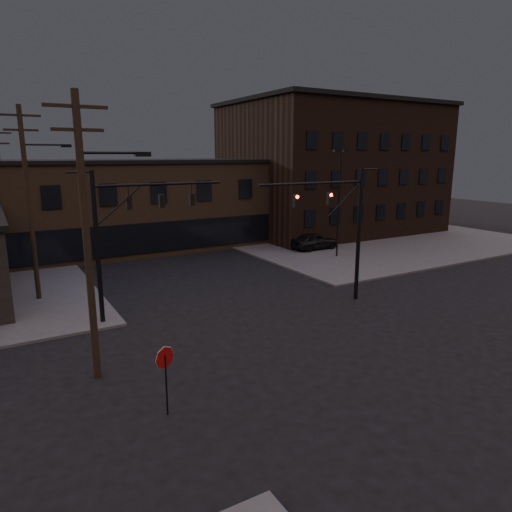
{
  "coord_description": "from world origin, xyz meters",
  "views": [
    {
      "loc": [
        -12.51,
        -15.71,
        8.73
      ],
      "look_at": [
        -0.63,
        4.58,
        3.5
      ],
      "focal_mm": 32.0,
      "sensor_mm": 36.0,
      "label": 1
    }
  ],
  "objects_px": {
    "traffic_signal_near": "(345,221)",
    "car_crossing": "(183,238)",
    "stop_sign": "(165,365)",
    "parked_car_lot_b": "(323,226)",
    "traffic_signal_far": "(122,228)",
    "parked_car_lot_a": "(315,241)"
  },
  "relations": [
    {
      "from": "traffic_signal_near",
      "to": "car_crossing",
      "type": "distance_m",
      "value": 21.83
    },
    {
      "from": "stop_sign",
      "to": "parked_car_lot_b",
      "type": "distance_m",
      "value": 38.17
    },
    {
      "from": "traffic_signal_near",
      "to": "traffic_signal_far",
      "type": "bearing_deg",
      "value": 163.83
    },
    {
      "from": "parked_car_lot_a",
      "to": "car_crossing",
      "type": "relative_size",
      "value": 1.05
    },
    {
      "from": "traffic_signal_near",
      "to": "stop_sign",
      "type": "xyz_separation_m",
      "value": [
        -13.36,
        -6.49,
        -3.09
      ]
    },
    {
      "from": "traffic_signal_near",
      "to": "parked_car_lot_b",
      "type": "distance_m",
      "value": 24.76
    },
    {
      "from": "parked_car_lot_a",
      "to": "car_crossing",
      "type": "bearing_deg",
      "value": 48.01
    },
    {
      "from": "traffic_signal_near",
      "to": "traffic_signal_far",
      "type": "distance_m",
      "value": 12.57
    },
    {
      "from": "stop_sign",
      "to": "parked_car_lot_a",
      "type": "height_order",
      "value": "stop_sign"
    },
    {
      "from": "parked_car_lot_b",
      "to": "car_crossing",
      "type": "bearing_deg",
      "value": 97.86
    },
    {
      "from": "car_crossing",
      "to": "traffic_signal_far",
      "type": "bearing_deg",
      "value": -119.36
    },
    {
      "from": "traffic_signal_near",
      "to": "car_crossing",
      "type": "height_order",
      "value": "traffic_signal_near"
    },
    {
      "from": "parked_car_lot_a",
      "to": "car_crossing",
      "type": "height_order",
      "value": "parked_car_lot_a"
    },
    {
      "from": "traffic_signal_far",
      "to": "parked_car_lot_b",
      "type": "height_order",
      "value": "traffic_signal_far"
    },
    {
      "from": "stop_sign",
      "to": "parked_car_lot_a",
      "type": "relative_size",
      "value": 0.54
    },
    {
      "from": "traffic_signal_near",
      "to": "parked_car_lot_a",
      "type": "distance_m",
      "value": 15.57
    },
    {
      "from": "car_crossing",
      "to": "traffic_signal_near",
      "type": "bearing_deg",
      "value": -84.58
    },
    {
      "from": "parked_car_lot_a",
      "to": "stop_sign",
      "type": "bearing_deg",
      "value": 131.71
    },
    {
      "from": "traffic_signal_near",
      "to": "parked_car_lot_a",
      "type": "relative_size",
      "value": 1.73
    },
    {
      "from": "stop_sign",
      "to": "traffic_signal_near",
      "type": "bearing_deg",
      "value": 25.9
    },
    {
      "from": "parked_car_lot_a",
      "to": "traffic_signal_near",
      "type": "bearing_deg",
      "value": 148.04
    },
    {
      "from": "parked_car_lot_b",
      "to": "car_crossing",
      "type": "xyz_separation_m",
      "value": [
        -16.14,
        1.52,
        -0.18
      ]
    }
  ]
}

